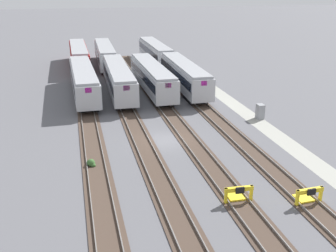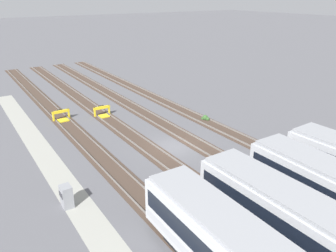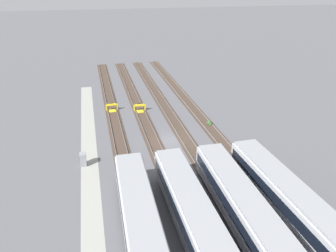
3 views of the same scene
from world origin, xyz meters
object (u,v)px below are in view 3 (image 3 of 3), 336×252
Objects in this scene: subway_car_back_row_centre at (193,215)px; electrical_cabinet at (83,159)px; bumper_stop_near_inner_track at (140,108)px; weed_clump at (209,123)px; subway_car_front_row_centre at (288,199)px; subway_car_front_row_leftmost at (141,223)px; subway_car_back_row_leftmost at (242,207)px; bumper_stop_nearest_track at (112,108)px.

electrical_cabinet is at bearing -146.59° from subway_car_back_row_centre.
bumper_stop_near_inner_track is 2.18× the size of weed_clump.
weed_clump is at bearing 178.96° from subway_car_front_row_centre.
subway_car_front_row_leftmost reaches higher than weed_clump.
subway_car_front_row_centre and subway_car_back_row_leftmost have the same top height.
subway_car_back_row_centre reaches higher than weed_clump.
subway_car_front_row_leftmost and subway_car_back_row_leftmost have the same top height.
subway_car_back_row_leftmost reaches higher than electrical_cabinet.
bumper_stop_nearest_track is (-30.39, -4.40, -1.53)m from subway_car_back_row_centre.
bumper_stop_nearest_track is at bearing -171.76° from subway_car_back_row_centre.
subway_car_front_row_leftmost is at bearing -32.97° from weed_clump.
subway_car_front_row_leftmost and subway_car_back_row_centre have the same top height.
subway_car_back_row_leftmost is at bearing 44.59° from electrical_cabinet.
bumper_stop_nearest_track is at bearing 179.88° from subway_car_front_row_leftmost.
electrical_cabinet is (16.58, -4.71, 0.29)m from bumper_stop_nearest_track.
subway_car_back_row_leftmost is at bearing -90.00° from subway_car_front_row_centre.
subway_car_back_row_centre is (0.00, 4.46, 0.00)m from subway_car_front_row_leftmost.
subway_car_front_row_centre is 22.79m from electrical_cabinet.
subway_car_back_row_leftmost is 8.98× the size of bumper_stop_nearest_track.
subway_car_back_row_centre is at bearing -90.00° from subway_car_back_row_leftmost.
weed_clump is at bearing 50.29° from bumper_stop_near_inner_track.
electrical_cabinet reaches higher than bumper_stop_nearest_track.
subway_car_back_row_centre is at bearing 90.00° from subway_car_front_row_leftmost.
electrical_cabinet is (-13.80, -13.61, -1.24)m from subway_car_back_row_leftmost.
subway_car_back_row_leftmost is (0.00, -4.49, 0.00)m from subway_car_front_row_centre.
electrical_cabinet is at bearing -135.41° from subway_car_back_row_leftmost.
bumper_stop_near_inner_track is (-29.08, 0.05, -1.53)m from subway_car_back_row_centre.
subway_car_front_row_leftmost is 1.00× the size of subway_car_back_row_centre.
electrical_cabinet is at bearing -30.93° from bumper_stop_near_inner_track.
subway_car_back_row_centre is at bearing -90.00° from subway_car_front_row_centre.
subway_car_front_row_leftmost is 14.62m from electrical_cabinet.
bumper_stop_nearest_track is 17.24m from electrical_cabinet.
bumper_stop_near_inner_track reaches higher than weed_clump.
subway_car_back_row_leftmost is 1.00× the size of subway_car_back_row_centre.
subway_car_front_row_centre is 19.63× the size of weed_clump.
subway_car_back_row_leftmost is 31.70m from bumper_stop_nearest_track.
bumper_stop_nearest_track is (-30.39, -13.39, -1.53)m from subway_car_front_row_centre.
subway_car_back_row_centre is 8.97× the size of bumper_stop_nearest_track.
subway_car_front_row_leftmost is 4.46m from subway_car_back_row_centre.
electrical_cabinet is 19.97m from weed_clump.
weed_clump is (9.05, 13.78, -0.27)m from bumper_stop_nearest_track.
subway_car_front_row_centre is at bearing 90.00° from subway_car_back_row_centre.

